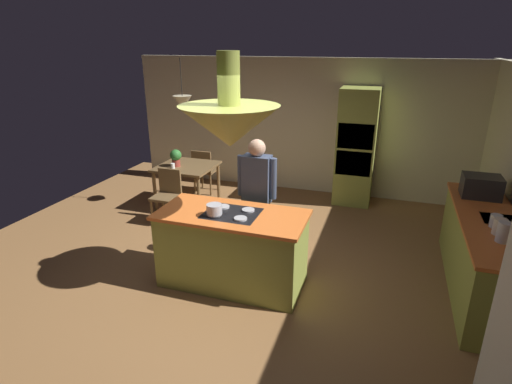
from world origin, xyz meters
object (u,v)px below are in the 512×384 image
at_px(oven_tower, 356,147).
at_px(canister_sugar, 500,227).
at_px(potted_plant_on_table, 176,157).
at_px(chair_by_back_wall, 204,168).
at_px(kitchen_island, 232,248).
at_px(microwave_on_counter, 481,186).
at_px(cooking_pot_on_cooktop, 214,209).
at_px(person_at_island, 257,192).
at_px(canister_tea, 496,221).
at_px(chair_facing_island, 168,192).
at_px(dining_table, 187,171).
at_px(canister_flour, 504,232).
at_px(cup_on_table, 173,166).

distance_m(oven_tower, canister_sugar, 3.36).
bearing_deg(potted_plant_on_table, chair_by_back_wall, 79.45).
bearing_deg(chair_by_back_wall, kitchen_island, 121.34).
relative_size(microwave_on_counter, cooking_pot_on_cooktop, 2.56).
xyz_separation_m(kitchen_island, person_at_island, (0.08, 0.69, 0.49)).
height_order(oven_tower, canister_sugar, oven_tower).
height_order(oven_tower, canister_tea, oven_tower).
distance_m(potted_plant_on_table, microwave_on_counter, 4.71).
relative_size(chair_facing_island, canister_tea, 6.05).
distance_m(potted_plant_on_table, canister_tea, 4.91).
height_order(oven_tower, cooking_pot_on_cooktop, oven_tower).
height_order(oven_tower, dining_table, oven_tower).
height_order(kitchen_island, cooking_pot_on_cooktop, cooking_pot_on_cooktop).
xyz_separation_m(kitchen_island, oven_tower, (1.10, 3.24, 0.57)).
bearing_deg(dining_table, canister_sugar, -20.82).
bearing_deg(kitchen_island, person_at_island, 83.26).
distance_m(potted_plant_on_table, canister_flour, 5.03).
bearing_deg(chair_facing_island, kitchen_island, -39.63).
bearing_deg(person_at_island, dining_table, 141.65).
bearing_deg(cup_on_table, potted_plant_on_table, 93.77).
height_order(dining_table, chair_facing_island, chair_facing_island).
bearing_deg(person_at_island, cup_on_table, 148.54).
xyz_separation_m(chair_by_back_wall, canister_flour, (4.54, -2.60, 0.54)).
xyz_separation_m(person_at_island, canister_sugar, (2.76, -0.32, 0.06)).
relative_size(kitchen_island, potted_plant_on_table, 5.87).
bearing_deg(oven_tower, dining_table, -157.79).
relative_size(dining_table, cup_on_table, 10.76).
distance_m(kitchen_island, dining_table, 2.71).
distance_m(canister_flour, microwave_on_counter, 1.33).
bearing_deg(cup_on_table, person_at_island, -31.46).
relative_size(oven_tower, person_at_island, 1.25).
distance_m(kitchen_island, microwave_on_counter, 3.28).
height_order(chair_facing_island, canister_sugar, canister_sugar).
relative_size(person_at_island, cup_on_table, 18.56).
height_order(potted_plant_on_table, canister_sugar, canister_sugar).
xyz_separation_m(kitchen_island, canister_sugar, (2.84, 0.37, 0.55)).
bearing_deg(canister_tea, microwave_on_counter, 90.00).
relative_size(chair_facing_island, potted_plant_on_table, 2.90).
bearing_deg(canister_flour, microwave_on_counter, 90.00).
bearing_deg(chair_by_back_wall, dining_table, 90.00).
height_order(dining_table, canister_sugar, canister_sugar).
distance_m(oven_tower, canister_tea, 3.20).
distance_m(person_at_island, chair_facing_island, 1.97).
bearing_deg(cup_on_table, canister_tea, -15.66).
bearing_deg(canister_flour, potted_plant_on_table, 158.86).
bearing_deg(cooking_pot_on_cooktop, chair_facing_island, 135.04).
bearing_deg(canister_sugar, kitchen_island, -172.51).
relative_size(oven_tower, canister_flour, 9.92).
xyz_separation_m(person_at_island, chair_facing_island, (-1.78, 0.72, -0.46)).
xyz_separation_m(dining_table, canister_sugar, (4.54, -1.73, 0.36)).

